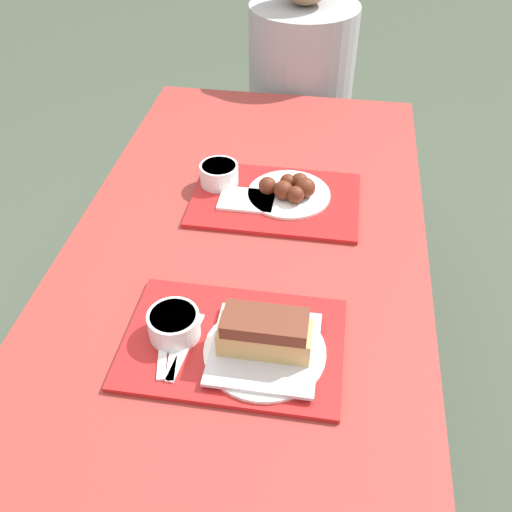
% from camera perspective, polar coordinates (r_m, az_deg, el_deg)
% --- Properties ---
extents(ground_plane, '(12.00, 12.00, 0.00)m').
position_cam_1_polar(ground_plane, '(1.88, -1.17, -18.40)').
color(ground_plane, '#424C3D').
extents(picnic_table, '(0.84, 1.75, 0.76)m').
position_cam_1_polar(picnic_table, '(1.35, -1.55, -3.99)').
color(picnic_table, maroon).
rests_on(picnic_table, ground_plane).
extents(picnic_bench_far, '(0.80, 0.28, 0.47)m').
position_cam_1_polar(picnic_bench_far, '(2.38, 3.25, 10.07)').
color(picnic_bench_far, maroon).
rests_on(picnic_bench_far, ground_plane).
extents(tray_near, '(0.42, 0.29, 0.01)m').
position_cam_1_polar(tray_near, '(1.12, -2.28, -8.72)').
color(tray_near, red).
rests_on(tray_near, picnic_table).
extents(tray_far, '(0.42, 0.29, 0.01)m').
position_cam_1_polar(tray_far, '(1.47, 1.96, 5.65)').
color(tray_far, red).
rests_on(tray_far, picnic_table).
extents(bowl_coleslaw_near, '(0.10, 0.10, 0.05)m').
position_cam_1_polar(bowl_coleslaw_near, '(1.12, -8.21, -6.71)').
color(bowl_coleslaw_near, silver).
rests_on(bowl_coleslaw_near, tray_near).
extents(brisket_sandwich_plate, '(0.23, 0.23, 0.10)m').
position_cam_1_polar(brisket_sandwich_plate, '(1.07, 0.89, -8.43)').
color(brisket_sandwich_plate, white).
rests_on(brisket_sandwich_plate, tray_near).
extents(plastic_fork_near, '(0.04, 0.17, 0.00)m').
position_cam_1_polar(plastic_fork_near, '(1.12, -8.14, -8.80)').
color(plastic_fork_near, white).
rests_on(plastic_fork_near, tray_near).
extents(plastic_knife_near, '(0.04, 0.17, 0.00)m').
position_cam_1_polar(plastic_knife_near, '(1.11, -7.04, -8.95)').
color(plastic_knife_near, white).
rests_on(plastic_knife_near, tray_near).
extents(plastic_spoon_near, '(0.05, 0.17, 0.00)m').
position_cam_1_polar(plastic_spoon_near, '(1.12, -9.23, -8.64)').
color(plastic_spoon_near, white).
rests_on(plastic_spoon_near, tray_near).
extents(bowl_coleslaw_far, '(0.10, 0.10, 0.05)m').
position_cam_1_polar(bowl_coleslaw_far, '(1.51, -3.71, 8.26)').
color(bowl_coleslaw_far, silver).
rests_on(bowl_coleslaw_far, tray_far).
extents(wings_plate_far, '(0.21, 0.21, 0.06)m').
position_cam_1_polar(wings_plate_far, '(1.46, 3.40, 6.63)').
color(wings_plate_far, white).
rests_on(wings_plate_far, tray_far).
extents(napkin_far, '(0.14, 0.10, 0.01)m').
position_cam_1_polar(napkin_far, '(1.45, -0.94, 5.62)').
color(napkin_far, white).
rests_on(napkin_far, tray_far).
extents(person_seated_across, '(0.39, 0.39, 0.70)m').
position_cam_1_polar(person_seated_across, '(2.21, 4.56, 18.08)').
color(person_seated_across, '#9E9EA3').
rests_on(person_seated_across, picnic_bench_far).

